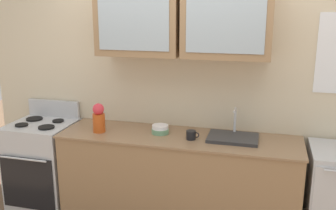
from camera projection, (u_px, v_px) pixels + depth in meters
The scene contains 7 objects.
back_wall_unit at pixel (186, 56), 3.58m from camera, with size 4.22×0.47×2.87m.
counter at pixel (178, 181), 3.60m from camera, with size 2.21×0.61×0.90m.
stove_range at pixel (44, 164), 3.96m from camera, with size 0.62×0.63×1.08m.
sink_faucet at pixel (233, 137), 3.40m from camera, with size 0.44×0.32×0.26m.
bowl_stack at pixel (160, 129), 3.55m from camera, with size 0.16×0.16×0.08m.
vase at pixel (99, 118), 3.57m from camera, with size 0.12×0.12×0.28m.
cup_near_sink at pixel (191, 135), 3.39m from camera, with size 0.12×0.09×0.08m.
Camera 1 is at (0.76, -3.21, 2.06)m, focal length 40.72 mm.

